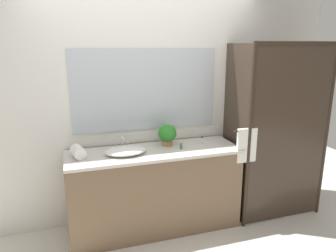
% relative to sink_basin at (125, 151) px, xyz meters
% --- Properties ---
extents(ground_plane, '(8.00, 8.00, 0.00)m').
position_rel_sink_basin_xyz_m(ground_plane, '(0.31, 0.02, -0.93)').
color(ground_plane, silver).
extents(wall_back_with_mirror, '(4.40, 0.06, 2.60)m').
position_rel_sink_basin_xyz_m(wall_back_with_mirror, '(0.31, 0.36, 0.37)').
color(wall_back_with_mirror, silver).
rests_on(wall_back_with_mirror, ground_plane).
extents(vanity_cabinet, '(1.80, 0.58, 0.90)m').
position_rel_sink_basin_xyz_m(vanity_cabinet, '(0.31, 0.03, -0.48)').
color(vanity_cabinet, brown).
rests_on(vanity_cabinet, ground_plane).
extents(shower_enclosure, '(1.20, 0.59, 2.00)m').
position_rel_sink_basin_xyz_m(shower_enclosure, '(1.58, -0.17, 0.09)').
color(shower_enclosure, '#2D2319').
rests_on(shower_enclosure, ground_plane).
extents(sink_basin, '(0.42, 0.30, 0.07)m').
position_rel_sink_basin_xyz_m(sink_basin, '(0.00, 0.00, 0.00)').
color(sink_basin, white).
rests_on(sink_basin, vanity_cabinet).
extents(faucet, '(0.17, 0.15, 0.14)m').
position_rel_sink_basin_xyz_m(faucet, '(0.00, 0.17, 0.02)').
color(faucet, silver).
rests_on(faucet, vanity_cabinet).
extents(potted_plant, '(0.20, 0.20, 0.23)m').
position_rel_sink_basin_xyz_m(potted_plant, '(0.49, 0.14, 0.09)').
color(potted_plant, '#B77A51').
rests_on(potted_plant, vanity_cabinet).
extents(amenity_bottle_conditioner, '(0.02, 0.02, 0.08)m').
position_rel_sink_basin_xyz_m(amenity_bottle_conditioner, '(0.87, 0.09, 0.00)').
color(amenity_bottle_conditioner, silver).
rests_on(amenity_bottle_conditioner, vanity_cabinet).
extents(amenity_bottle_lotion, '(0.03, 0.03, 0.08)m').
position_rel_sink_basin_xyz_m(amenity_bottle_lotion, '(0.59, -0.02, 0.00)').
color(amenity_bottle_lotion, '#4C7056').
rests_on(amenity_bottle_lotion, vanity_cabinet).
extents(rolled_towel_near_edge, '(0.16, 0.22, 0.12)m').
position_rel_sink_basin_xyz_m(rolled_towel_near_edge, '(-0.45, 0.03, 0.03)').
color(rolled_towel_near_edge, white).
rests_on(rolled_towel_near_edge, vanity_cabinet).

